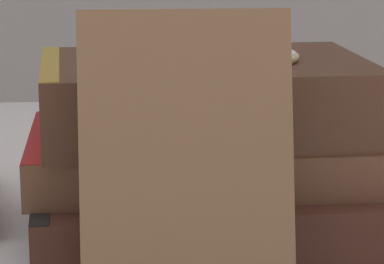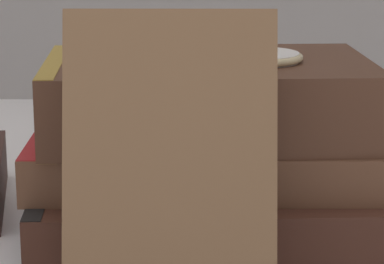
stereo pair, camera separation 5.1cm
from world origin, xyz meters
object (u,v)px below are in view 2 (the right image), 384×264
object	(u,v)px
book_flat_top	(200,97)
reading_glasses	(125,169)
book_flat_bottom	(213,205)
book_leaning_front	(163,170)
pocket_watch	(259,57)
book_flat_middle	(199,153)

from	to	relation	value
book_flat_top	reading_glasses	size ratio (longest dim) A/B	2.06
book_flat_top	book_flat_bottom	bearing A→B (deg)	-42.00
book_flat_top	book_leaning_front	xyz separation A→B (m)	(-0.02, -0.12, -0.02)
book_flat_top	book_leaning_front	distance (m)	0.12
book_flat_bottom	pocket_watch	size ratio (longest dim) A/B	4.29
book_flat_bottom	book_flat_top	xyz separation A→B (m)	(-0.01, 0.01, 0.07)
book_flat_bottom	book_flat_top	size ratio (longest dim) A/B	1.16
reading_glasses	book_flat_middle	bearing A→B (deg)	-46.04
book_flat_middle	book_flat_top	distance (m)	0.04
reading_glasses	book_leaning_front	bearing A→B (deg)	-61.73
book_flat_bottom	book_flat_middle	world-z (taller)	book_flat_middle
book_flat_bottom	reading_glasses	size ratio (longest dim) A/B	2.38
book_flat_middle	book_flat_top	xyz separation A→B (m)	(0.00, -0.00, 0.04)
book_flat_bottom	book_flat_middle	distance (m)	0.04
book_leaning_front	reading_glasses	xyz separation A→B (m)	(-0.04, 0.26, -0.07)
reading_glasses	book_flat_top	bearing A→B (deg)	-46.61
book_leaning_front	book_flat_middle	bearing A→B (deg)	80.99
book_flat_middle	reading_glasses	world-z (taller)	book_flat_middle
pocket_watch	reading_glasses	distance (m)	0.21
book_flat_middle	book_flat_top	world-z (taller)	book_flat_top
book_flat_bottom	book_flat_top	world-z (taller)	book_flat_top
book_flat_middle	pocket_watch	size ratio (longest dim) A/B	3.95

